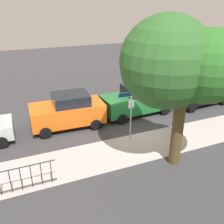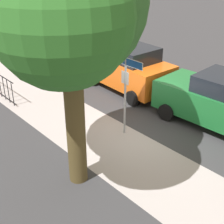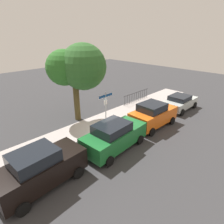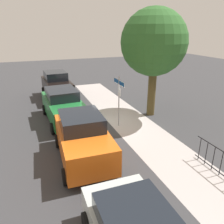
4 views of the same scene
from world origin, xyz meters
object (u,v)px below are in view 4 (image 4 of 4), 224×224
at_px(car_black, 57,85).
at_px(car_orange, 83,138).
at_px(street_sign, 119,92).
at_px(shade_tree, 154,44).
at_px(car_green, 63,105).

bearing_deg(car_black, car_orange, -4.28).
relative_size(street_sign, car_black, 0.65).
xyz_separation_m(shade_tree, car_green, (-1.30, -5.31, -3.56)).
relative_size(shade_tree, car_orange, 1.53).
xyz_separation_m(car_green, car_orange, (4.64, 0.08, 0.03)).
bearing_deg(shade_tree, street_sign, -75.08).
distance_m(car_black, car_orange, 9.59).
xyz_separation_m(street_sign, car_orange, (2.69, -2.78, -1.04)).
xyz_separation_m(street_sign, car_green, (-1.96, -2.87, -1.07)).
xyz_separation_m(street_sign, shade_tree, (-0.65, 2.44, 2.49)).
height_order(shade_tree, car_orange, shade_tree).
height_order(car_black, car_orange, car_black).
xyz_separation_m(car_black, car_orange, (9.58, -0.19, -0.05)).
xyz_separation_m(street_sign, car_black, (-6.90, -2.59, -0.99)).
relative_size(street_sign, car_green, 0.62).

